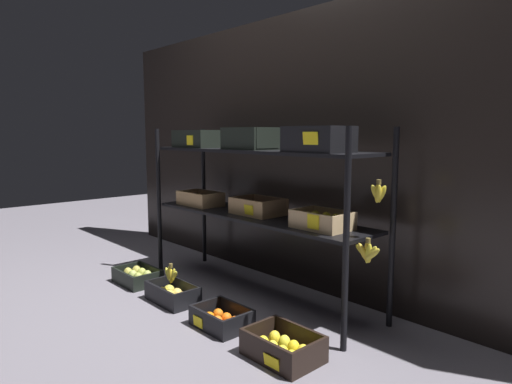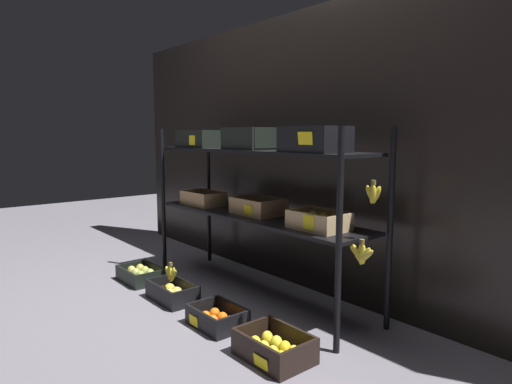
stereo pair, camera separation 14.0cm
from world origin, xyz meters
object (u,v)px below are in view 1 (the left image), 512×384
at_px(display_rack, 256,181).
at_px(crate_ground_tangerine, 222,320).
at_px(crate_ground_pear, 137,276).
at_px(crate_ground_lemon, 283,348).
at_px(banana_bunch_loose, 171,275).
at_px(crate_ground_apple_gold, 173,295).

distance_m(display_rack, crate_ground_tangerine, 0.89).
height_order(display_rack, crate_ground_pear, display_rack).
distance_m(crate_ground_lemon, banana_bunch_loose, 1.00).
bearing_deg(display_rack, crate_ground_apple_gold, -120.13).
height_order(crate_ground_apple_gold, crate_ground_lemon, crate_ground_lemon).
bearing_deg(crate_ground_apple_gold, banana_bunch_loose, 174.13).
xyz_separation_m(display_rack, crate_ground_lemon, (0.71, -0.47, -0.72)).
bearing_deg(crate_ground_pear, crate_ground_lemon, -0.39).
height_order(crate_ground_pear, banana_bunch_loose, banana_bunch_loose).
bearing_deg(crate_ground_lemon, banana_bunch_loose, 179.93).
bearing_deg(banana_bunch_loose, crate_ground_lemon, -0.07).
relative_size(crate_ground_pear, crate_ground_tangerine, 1.08).
relative_size(crate_ground_lemon, banana_bunch_loose, 2.46).
distance_m(display_rack, crate_ground_lemon, 1.11).
xyz_separation_m(crate_ground_apple_gold, banana_bunch_loose, (-0.01, 0.00, 0.13)).
bearing_deg(crate_ground_apple_gold, display_rack, 59.87).
relative_size(crate_ground_apple_gold, crate_ground_tangerine, 1.14).
xyz_separation_m(crate_ground_pear, crate_ground_tangerine, (0.99, -0.01, -0.01)).
bearing_deg(crate_ground_lemon, crate_ground_pear, 179.61).
bearing_deg(display_rack, crate_ground_lemon, -33.56).
height_order(crate_ground_pear, crate_ground_apple_gold, crate_ground_apple_gold).
xyz_separation_m(crate_ground_pear, banana_bunch_loose, (0.47, -0.01, 0.13)).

